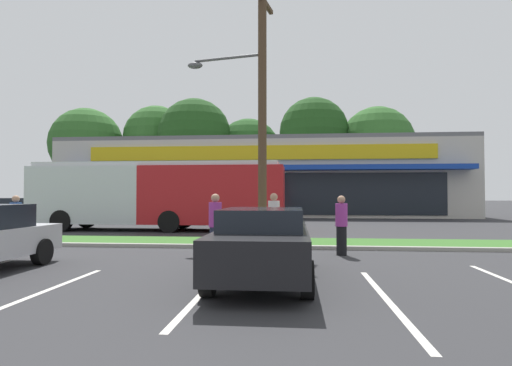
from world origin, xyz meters
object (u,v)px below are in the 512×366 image
city_bus (159,194)px  pedestrian_near_bench (15,222)px  car_0 (21,210)px  car_3 (263,243)px  pedestrian_mid (274,222)px  car_2 (188,210)px  pedestrian_by_pole (341,225)px  utility_pole (258,103)px  pedestrian_far (215,226)px

city_bus → pedestrian_near_bench: (-2.20, -7.22, -0.91)m
pedestrian_near_bench → city_bus: bearing=-96.8°
car_0 → car_3: size_ratio=0.93×
car_0 → car_3: car_0 is taller
car_0 → pedestrian_mid: (16.56, -11.96, 0.12)m
car_3 → pedestrian_mid: (-0.02, 4.45, 0.13)m
car_2 → car_0: bearing=-1.2°
car_0 → pedestrian_near_bench: (8.45, -12.40, 0.08)m
city_bus → pedestrian_by_pole: city_bus is taller
city_bus → utility_pole: bearing=136.5°
pedestrian_mid → utility_pole: bearing=-32.7°
city_bus → pedestrian_mid: (5.92, -6.77, -0.88)m
pedestrian_by_pole → car_3: bearing=116.4°
pedestrian_near_bench → pedestrian_by_pole: size_ratio=1.00×
pedestrian_mid → pedestrian_near_bench: bearing=40.1°
car_2 → pedestrian_mid: size_ratio=2.64×
car_3 → pedestrian_far: (-1.53, 2.84, 0.12)m
car_3 → car_2: bearing=19.7°
pedestrian_by_pole → pedestrian_mid: bearing=33.4°
utility_pole → pedestrian_far: utility_pole is taller
car_2 → pedestrian_far: pedestrian_far is taller
utility_pole → pedestrian_by_pole: utility_pole is taller
pedestrian_near_bench → pedestrian_by_pole: bearing=-171.6°
car_0 → pedestrian_near_bench: size_ratio=2.50×
car_0 → car_2: bearing=-1.2°
pedestrian_far → pedestrian_mid: bearing=55.0°
car_0 → pedestrian_far: bearing=-42.0°
car_3 → pedestrian_mid: pedestrian_mid is taller
car_3 → car_0: bearing=45.3°
car_0 → pedestrian_far: pedestrian_far is taller
pedestrian_near_bench → car_3: bearing=163.9°
utility_pole → car_2: (-5.14, 10.01, -4.16)m
pedestrian_near_bench → car_0: bearing=-45.6°
pedestrian_by_pole → pedestrian_far: (-3.48, -0.87, 0.03)m
pedestrian_mid → car_2: bearing=-26.8°
car_0 → car_3: bearing=-44.7°
car_3 → pedestrian_near_bench: bearing=63.8°
pedestrian_near_bench → pedestrian_mid: size_ratio=0.96×
city_bus → pedestrian_near_bench: size_ratio=7.14×
utility_pole → car_2: size_ratio=1.98×
pedestrian_mid → pedestrian_far: bearing=83.7°
car_2 → car_3: size_ratio=1.02×
car_2 → pedestrian_by_pole: 14.68m
city_bus → car_0: city_bus is taller
pedestrian_by_pole → pedestrian_near_bench: bearing=52.5°
city_bus → pedestrian_far: city_bus is taller
car_0 → car_2: 10.79m
car_2 → car_3: bearing=109.7°
pedestrian_far → car_0: bearing=146.2°
pedestrian_near_bench → pedestrian_far: size_ratio=0.97×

